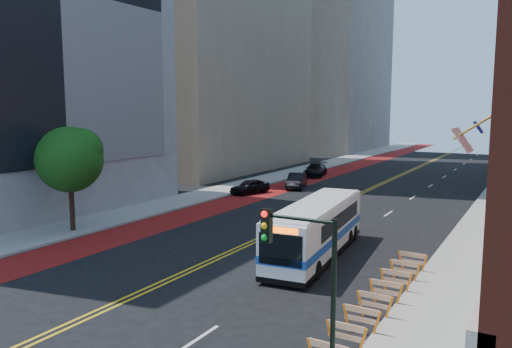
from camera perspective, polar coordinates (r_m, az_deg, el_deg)
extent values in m
plane|color=black|center=(22.75, -13.37, -13.21)|extent=(160.00, 160.00, 0.00)
cube|color=gray|center=(53.24, -0.44, -1.03)|extent=(4.00, 140.00, 0.15)
cube|color=gray|center=(46.07, 26.23, -3.14)|extent=(4.00, 140.00, 0.15)
cube|color=maroon|center=(51.40, 3.30, -1.43)|extent=(3.60, 140.00, 0.01)
cube|color=gold|center=(48.39, 11.70, -2.13)|extent=(0.14, 140.00, 0.01)
cube|color=gold|center=(48.27, 12.11, -2.16)|extent=(0.14, 140.00, 0.01)
cube|color=silver|center=(18.46, -6.46, -18.09)|extent=(0.14, 2.20, 0.01)
cube|color=silver|center=(24.85, 4.81, -11.21)|extent=(0.14, 2.20, 0.01)
cube|color=silver|center=(31.98, 11.02, -7.06)|extent=(0.14, 2.20, 0.01)
cube|color=silver|center=(39.44, 14.87, -4.40)|extent=(0.14, 2.20, 0.01)
cube|color=silver|center=(47.08, 17.46, -2.59)|extent=(0.14, 2.20, 0.01)
cube|color=silver|center=(54.82, 19.32, -1.28)|extent=(0.14, 2.20, 0.01)
cube|color=silver|center=(62.63, 20.72, -0.29)|extent=(0.14, 2.20, 0.01)
cube|color=silver|center=(70.48, 21.80, 0.47)|extent=(0.14, 2.20, 0.01)
cube|color=silver|center=(78.36, 22.67, 1.09)|extent=(0.14, 2.20, 0.01)
cube|color=silver|center=(86.26, 23.38, 1.59)|extent=(0.14, 2.20, 0.01)
cube|color=silver|center=(94.18, 23.97, 2.00)|extent=(0.14, 2.20, 0.01)
cube|color=silver|center=(102.11, 24.47, 2.35)|extent=(0.14, 2.20, 0.01)
cylinder|color=#A57F33|center=(23.41, 25.11, 5.90)|extent=(2.85, 0.12, 2.05)
cube|color=#B21419|center=(23.55, 22.55, 3.60)|extent=(0.75, 1.90, 1.05)
cube|color=navy|center=(23.91, 24.08, 4.89)|extent=(0.39, 0.85, 0.52)
cube|color=orange|center=(15.95, 8.28, -18.89)|extent=(1.25, 0.05, 0.22)
cube|color=orange|center=(17.60, 8.50, -17.69)|extent=(0.32, 0.06, 0.99)
cube|color=orange|center=(17.27, 12.07, -18.29)|extent=(0.32, 0.06, 0.99)
cube|color=orange|center=(17.26, 10.29, -16.79)|extent=(1.25, 0.05, 0.22)
cube|color=orange|center=(17.41, 10.27, -17.84)|extent=(1.25, 0.05, 0.18)
cube|color=orange|center=(18.93, 10.30, -15.86)|extent=(0.32, 0.06, 0.99)
cube|color=orange|center=(18.62, 13.62, -16.36)|extent=(0.32, 0.06, 0.99)
cube|color=orange|center=(18.61, 11.98, -14.98)|extent=(1.25, 0.05, 0.22)
cube|color=orange|center=(18.75, 11.95, -15.97)|extent=(1.25, 0.05, 0.18)
cube|color=orange|center=(20.28, 11.85, -14.26)|extent=(0.32, 0.06, 0.99)
cube|color=orange|center=(20.00, 14.94, -14.68)|extent=(0.32, 0.06, 0.99)
cube|color=orange|center=(19.99, 13.41, -13.41)|extent=(1.25, 0.05, 0.22)
cube|color=orange|center=(20.12, 13.38, -14.34)|extent=(1.25, 0.05, 0.18)
cube|color=orange|center=(21.67, 13.17, -12.86)|extent=(0.32, 0.06, 0.99)
cube|color=orange|center=(21.40, 16.07, -13.22)|extent=(0.32, 0.06, 0.99)
cube|color=orange|center=(21.39, 14.65, -12.04)|extent=(1.25, 0.05, 0.22)
cube|color=orange|center=(21.51, 14.61, -12.92)|extent=(1.25, 0.05, 0.18)
cube|color=orange|center=(23.07, 14.33, -11.62)|extent=(0.32, 0.06, 0.99)
cube|color=orange|center=(22.82, 17.04, -11.93)|extent=(0.32, 0.06, 0.99)
cube|color=orange|center=(22.82, 15.72, -10.83)|extent=(1.25, 0.05, 0.22)
cube|color=orange|center=(22.93, 15.68, -11.66)|extent=(1.25, 0.05, 0.18)
cube|color=orange|center=(24.50, 15.34, -10.52)|extent=(0.32, 0.06, 0.99)
cube|color=orange|center=(24.26, 17.90, -10.80)|extent=(0.32, 0.06, 0.99)
cube|color=orange|center=(24.25, 16.65, -9.76)|extent=(1.25, 0.05, 0.22)
cube|color=orange|center=(24.36, 16.62, -10.55)|extent=(1.25, 0.05, 0.18)
cube|color=orange|center=(25.93, 16.24, -9.54)|extent=(0.32, 0.06, 0.99)
cube|color=orange|center=(25.71, 18.65, -9.79)|extent=(0.32, 0.06, 0.99)
cube|color=orange|center=(25.70, 17.48, -8.81)|extent=(1.25, 0.05, 0.22)
cube|color=orange|center=(25.80, 17.45, -9.56)|extent=(1.25, 0.05, 0.18)
cylinder|color=black|center=(34.28, -20.30, -3.42)|extent=(0.32, 0.32, 3.20)
sphere|color=#0D400E|center=(33.86, -20.53, 1.57)|extent=(4.20, 4.20, 4.20)
sphere|color=#0D400E|center=(33.61, -19.40, 2.61)|extent=(2.80, 2.80, 2.80)
sphere|color=#0D400E|center=(34.03, -21.49, 2.23)|extent=(2.40, 2.40, 2.40)
cylinder|color=black|center=(13.71, 8.81, -15.40)|extent=(0.14, 0.14, 5.00)
cylinder|color=black|center=(13.36, 5.00, -5.14)|extent=(2.00, 0.10, 0.10)
cube|color=black|center=(13.87, 1.23, -5.91)|extent=(0.28, 0.22, 0.95)
sphere|color=red|center=(13.67, 0.95, -4.60)|extent=(0.18, 0.18, 0.18)
sphere|color=yellow|center=(13.74, 0.94, -5.95)|extent=(0.18, 0.18, 0.18)
sphere|color=#0CA526|center=(13.82, 0.94, -7.28)|extent=(0.18, 0.18, 0.18)
cube|color=white|center=(27.13, 6.93, -6.15)|extent=(3.49, 10.95, 2.56)
cube|color=#1A4AAC|center=(27.22, 6.92, -6.93)|extent=(3.52, 10.99, 0.40)
cube|color=black|center=(27.70, 7.38, -4.96)|extent=(3.18, 7.75, 0.85)
cube|color=black|center=(22.18, 2.82, -8.67)|extent=(2.05, 0.31, 1.43)
cube|color=black|center=(32.10, 9.75, -3.37)|extent=(1.86, 0.29, 0.90)
cube|color=#FF5905|center=(21.94, 2.83, -6.42)|extent=(1.63, 0.25, 0.27)
cube|color=white|center=(26.85, 6.97, -3.40)|extent=(3.31, 10.40, 0.11)
cube|color=black|center=(27.46, 6.89, -8.74)|extent=(3.51, 10.98, 0.27)
cylinder|color=black|center=(24.64, 2.10, -10.27)|extent=(0.36, 0.92, 0.90)
cylinder|color=black|center=(23.98, 6.88, -10.83)|extent=(0.36, 0.92, 0.90)
cylinder|color=black|center=(30.50, 6.65, -6.82)|extent=(0.36, 0.92, 0.90)
cylinder|color=black|center=(29.97, 10.55, -7.16)|extent=(0.36, 0.92, 0.90)
cylinder|color=black|center=(31.70, 7.35, -6.28)|extent=(0.36, 0.92, 0.90)
cylinder|color=black|center=(31.19, 11.11, -6.59)|extent=(0.36, 0.92, 0.90)
imported|color=black|center=(46.90, -0.70, -1.43)|extent=(2.85, 4.34, 1.37)
imported|color=black|center=(50.27, 4.67, -0.78)|extent=(2.85, 4.84, 1.51)
imported|color=black|center=(59.48, 6.81, 0.49)|extent=(3.24, 5.60, 1.53)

